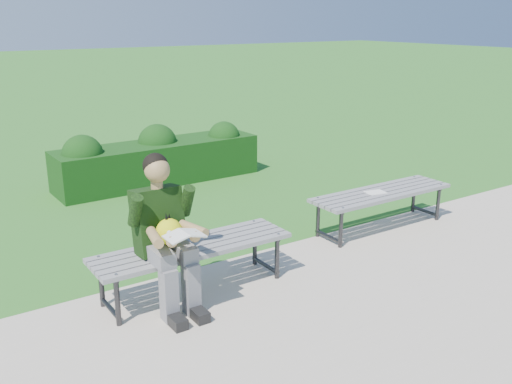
{
  "coord_description": "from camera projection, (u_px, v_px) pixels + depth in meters",
  "views": [
    {
      "loc": [
        -2.58,
        -4.63,
        2.4
      ],
      "look_at": [
        0.32,
        -0.24,
        0.77
      ],
      "focal_mm": 40.0,
      "sensor_mm": 36.0,
      "label": 1
    }
  ],
  "objects": [
    {
      "name": "ground",
      "position": [
        216.0,
        264.0,
        5.75
      ],
      "size": [
        80.0,
        80.0,
        0.0
      ],
      "color": "#146C17",
      "rests_on": "ground"
    },
    {
      "name": "paper_sheet",
      "position": [
        375.0,
        192.0,
        6.51
      ],
      "size": [
        0.25,
        0.2,
        0.01
      ],
      "color": "white",
      "rests_on": "bench_right"
    },
    {
      "name": "bench_right",
      "position": [
        381.0,
        196.0,
        6.58
      ],
      "size": [
        1.8,
        0.5,
        0.46
      ],
      "color": "gray",
      "rests_on": "walkway"
    },
    {
      "name": "bench_left",
      "position": [
        193.0,
        251.0,
        5.03
      ],
      "size": [
        1.8,
        0.5,
        0.46
      ],
      "color": "gray",
      "rests_on": "walkway"
    },
    {
      "name": "walkway",
      "position": [
        330.0,
        342.0,
        4.36
      ],
      "size": [
        30.0,
        3.5,
        0.02
      ],
      "color": "beige",
      "rests_on": "ground"
    },
    {
      "name": "seated_boy",
      "position": [
        165.0,
        229.0,
        4.71
      ],
      "size": [
        0.56,
        0.76,
        1.31
      ],
      "color": "gray",
      "rests_on": "walkway"
    },
    {
      "name": "hedge",
      "position": [
        156.0,
        158.0,
        8.5
      ],
      "size": [
        3.08,
        0.82,
        0.86
      ],
      "color": "#123912",
      "rests_on": "ground"
    }
  ]
}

